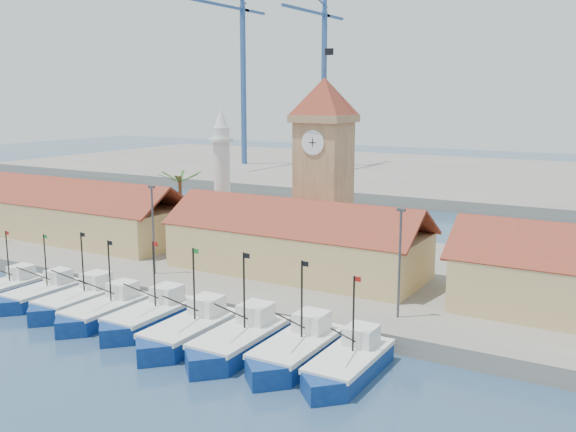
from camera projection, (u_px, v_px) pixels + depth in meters
The scene contains 20 objects.
ground at pixel (169, 351), 49.26m from camera, with size 400.00×400.00×0.00m, color navy.
quay at pixel (314, 269), 69.53m from camera, with size 140.00×32.00×1.50m, color gray.
terminal at pixel (494, 179), 142.64m from camera, with size 240.00×80.00×2.00m, color gray.
boat_0 at pixel (3, 290), 62.17m from camera, with size 3.30×9.03×6.83m.
boat_1 at pixel (41, 295), 60.61m from camera, with size 3.30×9.03×6.83m.
boat_2 at pixel (77, 302), 58.40m from camera, with size 3.63×9.94×7.52m.
boat_3 at pixel (104, 312), 55.65m from camera, with size 3.57×9.78×7.40m.
boat_4 at pixel (148, 318), 54.06m from camera, with size 3.72×10.18×7.70m.
boat_5 at pixel (188, 333), 50.58m from camera, with size 3.85×10.54×7.97m.
boat_6 at pixel (237, 343), 48.55m from camera, with size 3.92×10.75×8.13m.
boat_7 at pixel (295, 352), 46.80m from camera, with size 3.84×10.53×7.97m.
boat_8 at pixel (347, 366), 44.53m from camera, with size 3.60×9.87×7.47m.
hall_left at pixel (77, 218), 81.29m from camera, with size 31.20×10.13×7.61m.
hall_center at pixel (296, 248), 65.53m from camera, with size 27.04×10.13×7.61m.
clock_tower at pixel (324, 165), 69.16m from camera, with size 5.80×5.80×22.70m.
minaret at pixel (222, 175), 78.67m from camera, with size 3.00×3.00×16.30m.
palm_tree at pixel (181, 202), 80.07m from camera, with size 5.60×5.03×8.39m.
lamp_posts at pixel (258, 239), 58.02m from camera, with size 80.70×0.25×9.03m.
crane_blue_far at pixel (240, 61), 160.03m from camera, with size 1.00×33.26×46.39m.
crane_blue_near at pixel (322, 66), 155.93m from camera, with size 1.00×30.14×44.52m.
Camera 1 is at (31.23, -35.65, 19.26)m, focal length 40.00 mm.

